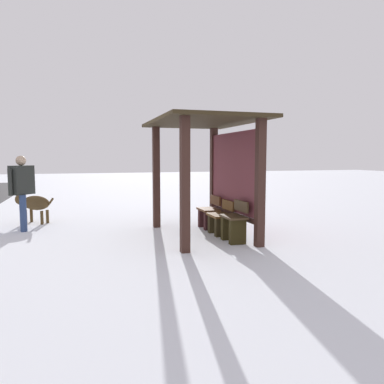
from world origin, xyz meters
TOP-DOWN VIEW (x-y plane):
  - ground_plane at (0.00, 0.00)m, footprint 60.00×60.00m
  - bus_shelter at (0.00, 0.24)m, footprint 2.88×1.92m
  - bench_left_inside at (-0.70, 0.41)m, footprint 0.60×0.38m
  - bench_center_inside at (0.00, 0.41)m, footprint 0.60×0.40m
  - bench_right_inside at (0.70, 0.41)m, footprint 0.60×0.36m
  - person_walking at (-1.67, -3.55)m, footprint 0.55×0.52m
  - dog at (-2.56, -3.43)m, footprint 0.74×0.94m

SIDE VIEW (x-z plane):
  - ground_plane at x=0.00m, z-range 0.00..0.00m
  - bench_center_inside at x=0.00m, z-range -0.07..0.63m
  - bench_left_inside at x=-0.70m, z-range -0.07..0.65m
  - bench_right_inside at x=0.70m, z-range -0.07..0.71m
  - dog at x=-2.56m, z-range 0.14..0.83m
  - person_walking at x=-1.67m, z-range 0.15..1.77m
  - bus_shelter at x=0.00m, z-range 0.50..2.83m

